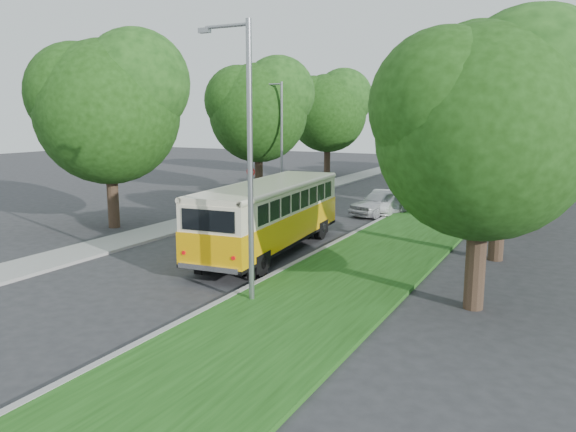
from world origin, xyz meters
The scene contains 13 objects.
ground centered at (0.00, 0.00, 0.00)m, with size 120.00×120.00×0.00m, color #2B2B2E.
curb centered at (3.60, 5.00, 0.07)m, with size 0.20×70.00×0.15m, color gray.
grass_verge centered at (5.95, 5.00, 0.07)m, with size 4.50×70.00×0.13m, color #1B4412.
sidewalk centered at (-4.80, 5.00, 0.06)m, with size 2.20×70.00×0.12m, color gray.
treeline centered at (3.15, 17.99, 5.93)m, with size 24.27×41.91×9.46m.
lamppost_near centered at (4.21, -2.50, 4.37)m, with size 1.71×0.16×8.00m.
lamppost_far centered at (-4.70, 16.00, 4.12)m, with size 1.71×0.16×7.50m.
warning_sign centered at (-4.50, 11.98, 1.71)m, with size 0.56×0.10×2.50m.
vintage_bus centered at (1.81, 3.01, 1.44)m, with size 2.49×9.66×2.87m, color #FFB408, non-canonical shape.
car_silver centered at (3.00, 13.34, 0.69)m, with size 1.63×4.06×1.38m, color silver.
car_white centered at (3.00, 13.94, 0.64)m, with size 1.34×3.85×1.27m, color silver.
car_blue centered at (3.00, 21.21, 0.67)m, with size 1.87×4.60×1.33m, color #131955.
car_grey centered at (3.00, 29.26, 0.64)m, with size 2.11×4.57×1.27m, color #57595E.
Camera 1 is at (12.53, -15.99, 5.45)m, focal length 35.00 mm.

